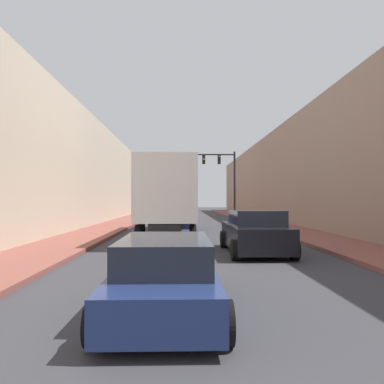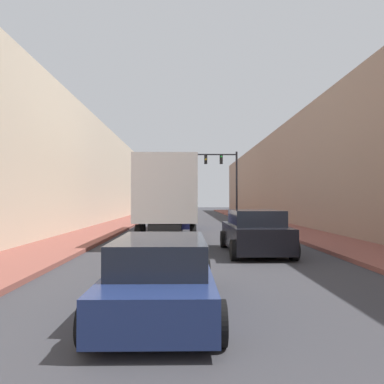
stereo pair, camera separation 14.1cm
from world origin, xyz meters
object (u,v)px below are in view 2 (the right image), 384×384
at_px(sedan_car, 161,275).
at_px(traffic_signal_gantry, 220,171).
at_px(semi_truck, 171,197).
at_px(suv_car, 255,232).

height_order(sedan_car, traffic_signal_gantry, traffic_signal_gantry).
height_order(semi_truck, sedan_car, semi_truck).
xyz_separation_m(semi_truck, traffic_signal_gantry, (4.35, 16.46, 2.71)).
xyz_separation_m(suv_car, traffic_signal_gantry, (0.91, 23.48, 4.13)).
xyz_separation_m(semi_truck, suv_car, (3.44, -7.02, -1.42)).
bearing_deg(semi_truck, suv_car, -63.88).
bearing_deg(sedan_car, traffic_signal_gantry, 82.63).
distance_m(sedan_car, traffic_signal_gantry, 31.29).
bearing_deg(semi_truck, traffic_signal_gantry, 75.20).
xyz_separation_m(sedan_car, suv_car, (3.07, 7.26, 0.14)).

